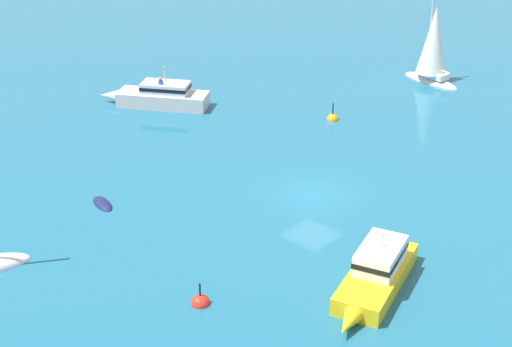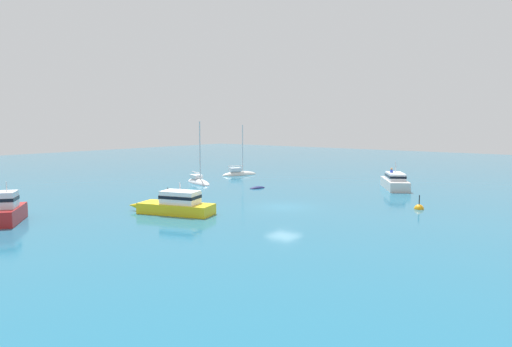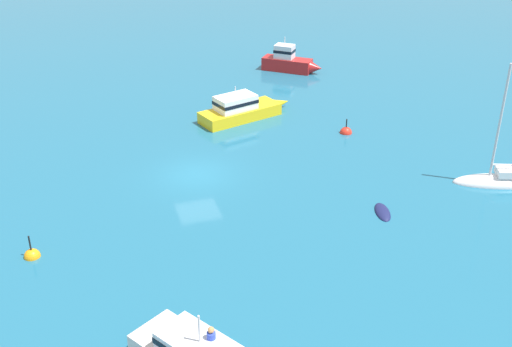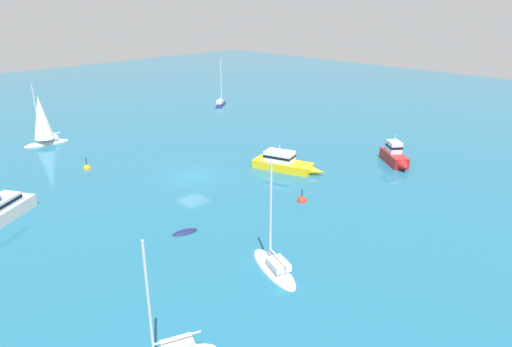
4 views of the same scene
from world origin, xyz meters
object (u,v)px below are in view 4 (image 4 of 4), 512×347
(launch, at_px, (284,162))
(cabin_cruiser, at_px, (395,156))
(sloop, at_px, (42,123))
(rib, at_px, (185,233))
(channel_buoy, at_px, (302,201))
(ketch_1, at_px, (274,268))
(mooring_buoy, at_px, (87,168))
(ketch, at_px, (221,104))

(launch, bearing_deg, cabin_cruiser, 34.99)
(sloop, bearing_deg, rib, 95.36)
(cabin_cruiser, xyz_separation_m, channel_buoy, (-13.71, 0.98, -0.82))
(ketch_1, distance_m, mooring_buoy, 25.42)
(cabin_cruiser, distance_m, launch, 11.52)
(rib, height_order, ketch, ketch)
(sloop, relative_size, ketch_1, 0.96)
(cabin_cruiser, relative_size, ketch_1, 0.64)
(rib, distance_m, ketch, 41.62)
(ketch, relative_size, ketch_1, 0.97)
(rib, distance_m, launch, 15.17)
(ketch_1, relative_size, mooring_buoy, 5.01)
(ketch, relative_size, channel_buoy, 5.24)
(rib, xyz_separation_m, cabin_cruiser, (23.89, -3.54, 0.83))
(rib, relative_size, cabin_cruiser, 0.42)
(channel_buoy, bearing_deg, rib, 165.89)
(rib, xyz_separation_m, channel_buoy, (10.18, -2.56, 0.00))
(launch, xyz_separation_m, mooring_buoy, (-13.48, 14.11, -0.72))
(rib, height_order, ketch_1, ketch_1)
(sloop, bearing_deg, ketch_1, 97.60)
(ketch, xyz_separation_m, channel_buoy, (-19.23, -32.01, -0.18))
(sloop, relative_size, mooring_buoy, 4.81)
(rib, xyz_separation_m, ketch_1, (0.95, -7.83, 0.11))
(cabin_cruiser, height_order, sloop, sloop)
(rib, distance_m, mooring_buoy, 17.63)
(rib, xyz_separation_m, launch, (14.75, 3.48, 0.72))
(rib, bearing_deg, ketch_1, -67.53)
(mooring_buoy, bearing_deg, ketch_1, -90.72)
(rib, height_order, sloop, sloop)
(ketch, relative_size, mooring_buoy, 4.84)
(sloop, height_order, launch, sloop)
(cabin_cruiser, xyz_separation_m, ketch, (5.52, 32.99, -0.64))
(cabin_cruiser, height_order, mooring_buoy, cabin_cruiser)
(sloop, relative_size, launch, 1.00)
(cabin_cruiser, distance_m, ketch_1, 23.35)
(channel_buoy, height_order, mooring_buoy, mooring_buoy)
(rib, bearing_deg, sloop, 102.04)
(sloop, xyz_separation_m, ketch_1, (-0.80, -36.51, -2.40))
(cabin_cruiser, relative_size, sloop, 0.66)
(ketch_1, height_order, mooring_buoy, ketch_1)
(cabin_cruiser, height_order, launch, cabin_cruiser)
(ketch, height_order, sloop, ketch)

